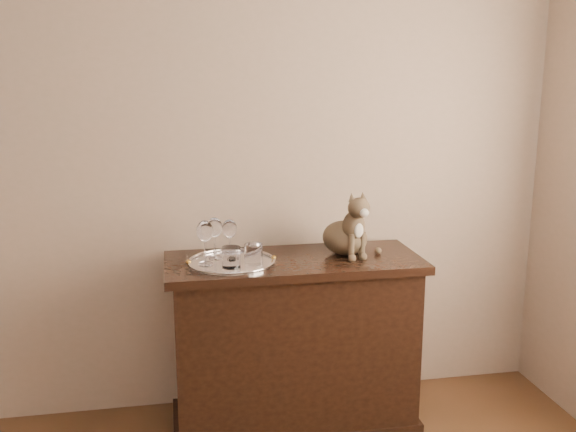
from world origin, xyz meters
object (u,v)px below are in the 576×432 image
wine_glass_a (215,238)px  tumbler_b (231,257)px  cat (345,221)px  sideboard (294,343)px  wine_glass_b (230,239)px  tumbler_a (254,254)px  tray (232,263)px  wine_glass_c (205,243)px

wine_glass_a → tumbler_b: wine_glass_a is taller
cat → sideboard: bearing=174.1°
wine_glass_b → cat: 0.56m
wine_glass_b → tumbler_b: 0.16m
wine_glass_b → cat: (0.55, -0.01, 0.06)m
tumbler_a → wine_glass_b: bearing=127.5°
wine_glass_a → wine_glass_b: bearing=-3.8°
tumbler_b → wine_glass_a: bearing=110.3°
cat → wine_glass_b: bearing=164.8°
tray → wine_glass_b: size_ratio=2.19×
wine_glass_c → wine_glass_b: bearing=36.2°
tray → wine_glass_b: wine_glass_b is taller
wine_glass_c → tumbler_a: size_ratio=2.19×
sideboard → wine_glass_b: bearing=171.0°
sideboard → wine_glass_c: bearing=-174.4°
tumbler_a → tumbler_b: size_ratio=0.99×
wine_glass_a → tumbler_a: wine_glass_a is taller
tray → wine_glass_c: 0.16m
tray → wine_glass_a: wine_glass_a is taller
tumbler_b → wine_glass_c: bearing=147.5°
tumbler_a → tumbler_b: (-0.10, -0.03, 0.00)m
wine_glass_c → cat: cat is taller
wine_glass_a → tumbler_b: 0.18m
tumbler_a → tumbler_b: same height
sideboard → tray: tray is taller
tray → sideboard: bearing=5.8°
sideboard → wine_glass_b: wine_glass_b is taller
wine_glass_a → wine_glass_c: size_ratio=0.95×
tray → wine_glass_c: (-0.12, -0.01, 0.11)m
sideboard → wine_glass_c: wine_glass_c is taller
tray → wine_glass_c: size_ratio=1.98×
wine_glass_c → tumbler_a: bearing=-9.6°
wine_glass_b → tumbler_a: (0.09, -0.12, -0.05)m
wine_glass_b → tumbler_a: size_ratio=1.98×
tray → wine_glass_a: 0.15m
tumbler_a → cat: 0.48m
sideboard → tumbler_a: size_ratio=12.98×
wine_glass_a → tumbler_a: 0.21m
tumbler_b → tray: bearing=83.2°
sideboard → wine_glass_a: bearing=172.0°
wine_glass_a → tumbler_a: size_ratio=2.09×
wine_glass_a → tumbler_b: size_ratio=2.06×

